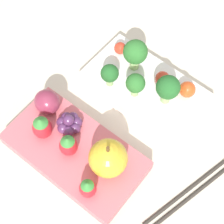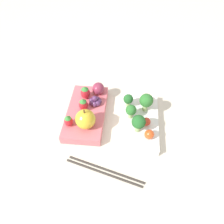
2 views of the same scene
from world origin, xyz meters
The scene contains 17 objects.
ground_plane centered at (0.00, 0.00, 0.00)m, with size 4.00×4.00×0.00m, color beige.
bento_box_savoury centered at (0.01, 0.08, 0.01)m, with size 0.21×0.12×0.02m.
bento_box_fruit centered at (-0.01, -0.08, 0.01)m, with size 0.22×0.12×0.03m.
broccoli_floret_0 centered at (0.05, 0.08, 0.06)m, with size 0.04×0.04×0.06m.
broccoli_floret_1 centered at (-0.03, 0.10, 0.06)m, with size 0.04×0.04×0.06m.
broccoli_floret_2 centered at (-0.04, 0.05, 0.05)m, with size 0.03×0.03×0.05m.
broccoli_floret_3 centered at (0.00, 0.06, 0.05)m, with size 0.03×0.03×0.05m.
cherry_tomato_0 centered at (0.02, 0.10, 0.04)m, with size 0.02×0.02×0.02m.
cherry_tomato_1 centered at (0.07, 0.11, 0.04)m, with size 0.03×0.03×0.03m.
cherry_tomato_2 centered at (-0.07, 0.11, 0.03)m, with size 0.02×0.02×0.02m.
apple centered at (0.05, -0.07, 0.06)m, with size 0.06×0.06×0.07m.
strawberry_0 centered at (-0.07, -0.09, 0.05)m, with size 0.03×0.03×0.05m.
strawberry_1 centered at (-0.02, -0.09, 0.05)m, with size 0.03×0.03×0.04m.
strawberry_2 centered at (0.05, -0.12, 0.05)m, with size 0.03×0.03×0.04m.
plum centered at (-0.09, -0.05, 0.05)m, with size 0.04×0.04×0.04m.
grape_cluster centered at (-0.04, -0.06, 0.04)m, with size 0.04×0.04×0.03m.
chopsticks_pair centered at (0.17, 0.00, 0.00)m, with size 0.07×0.21×0.01m.
Camera 1 is at (0.17, -0.22, 0.56)m, focal length 60.00 mm.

